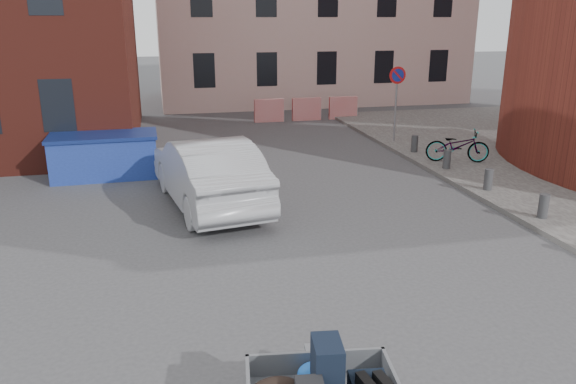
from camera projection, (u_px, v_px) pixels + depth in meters
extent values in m
plane|color=#38383A|center=(294.00, 271.00, 10.18)|extent=(120.00, 120.00, 0.00)
cylinder|color=gray|center=(396.00, 105.00, 19.88)|extent=(0.07, 0.07, 2.60)
cylinder|color=red|center=(398.00, 75.00, 19.55)|extent=(0.60, 0.03, 0.60)
cylinder|color=navy|center=(398.00, 75.00, 19.53)|extent=(0.44, 0.03, 0.44)
cylinder|color=#3A3A3D|center=(543.00, 206.00, 12.47)|extent=(0.22, 0.22, 0.55)
cylinder|color=#3A3A3D|center=(488.00, 179.00, 14.51)|extent=(0.22, 0.22, 0.55)
cylinder|color=#3A3A3D|center=(447.00, 159.00, 16.56)|extent=(0.22, 0.22, 0.55)
cylinder|color=#3A3A3D|center=(415.00, 144.00, 18.60)|extent=(0.22, 0.22, 0.55)
cube|color=red|center=(269.00, 111.00, 24.52)|extent=(1.30, 0.18, 1.00)
cube|color=red|center=(307.00, 109.00, 24.88)|extent=(1.30, 0.18, 1.00)
cube|color=red|center=(343.00, 108.00, 25.25)|extent=(1.30, 0.18, 1.00)
cube|color=slate|center=(316.00, 362.00, 6.41)|extent=(1.59, 0.25, 0.28)
cube|color=slate|center=(311.00, 361.00, 6.84)|extent=(0.17, 0.70, 0.06)
cube|color=black|center=(327.00, 371.00, 5.90)|extent=(0.36, 0.49, 0.70)
ellipsoid|color=#1750AD|center=(313.00, 373.00, 6.24)|extent=(0.40, 0.34, 0.24)
cube|color=black|center=(366.00, 384.00, 5.75)|extent=(0.14, 0.28, 0.13)
cube|color=black|center=(383.00, 383.00, 5.77)|extent=(0.14, 0.28, 0.13)
cube|color=#1F3795|center=(105.00, 157.00, 16.06)|extent=(2.91, 1.50, 1.15)
cube|color=navy|center=(103.00, 136.00, 15.87)|extent=(3.01, 1.60, 0.10)
imported|color=#9EA0A5|center=(208.00, 172.00, 13.54)|extent=(2.60, 5.32, 1.68)
imported|color=black|center=(458.00, 146.00, 17.26)|extent=(2.02, 1.27, 1.00)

